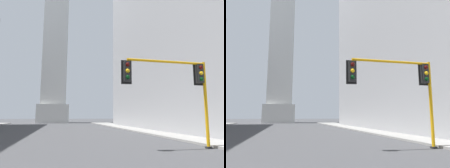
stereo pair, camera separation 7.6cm
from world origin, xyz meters
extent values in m
cube|color=gray|center=(13.09, 23.48, 0.07)|extent=(5.00, 78.26, 0.15)
cube|color=silver|center=(0.00, 65.22, 2.60)|extent=(8.74, 8.74, 5.20)
cube|color=white|center=(0.00, 65.22, 34.12)|extent=(6.99, 6.99, 57.86)
cylinder|color=orange|center=(10.23, 9.71, 2.45)|extent=(0.18, 0.18, 4.90)
cylinder|color=#262626|center=(10.23, 9.71, 0.05)|extent=(0.40, 0.40, 0.10)
cube|color=black|center=(9.94, 9.71, 4.20)|extent=(0.37, 0.37, 1.10)
cube|color=black|center=(9.96, 9.88, 4.20)|extent=(0.58, 0.08, 1.32)
sphere|color=#410907|center=(9.92, 9.52, 4.54)|extent=(0.22, 0.22, 0.22)
sphere|color=yellow|center=(9.92, 9.52, 4.20)|extent=(0.22, 0.22, 0.22)
sphere|color=#073410|center=(9.92, 9.52, 3.86)|extent=(0.22, 0.22, 0.22)
cylinder|color=orange|center=(7.88, 9.71, 4.80)|extent=(4.69, 0.14, 0.14)
sphere|color=orange|center=(10.23, 9.71, 4.80)|extent=(0.18, 0.18, 0.18)
cube|color=black|center=(5.54, 9.71, 4.13)|extent=(0.37, 0.37, 1.10)
cube|color=black|center=(5.55, 9.88, 4.13)|extent=(0.58, 0.08, 1.32)
sphere|color=#410907|center=(5.52, 9.52, 4.47)|extent=(0.22, 0.22, 0.22)
sphere|color=yellow|center=(5.52, 9.52, 4.13)|extent=(0.22, 0.22, 0.22)
sphere|color=#073410|center=(5.52, 9.52, 3.79)|extent=(0.22, 0.22, 0.22)
camera|label=1|loc=(2.14, -1.24, 1.73)|focal=35.00mm
camera|label=2|loc=(2.22, -1.26, 1.73)|focal=35.00mm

